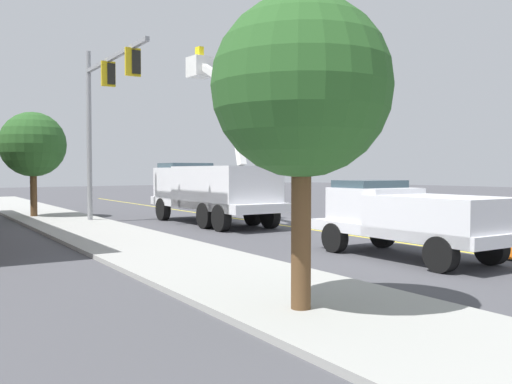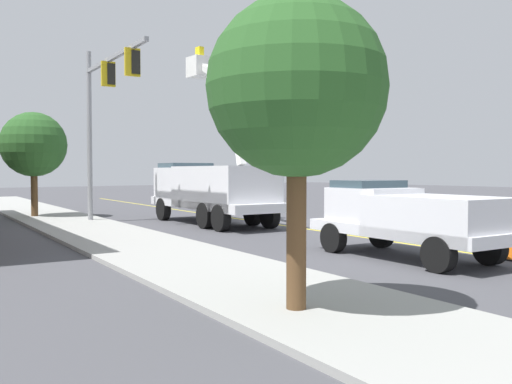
% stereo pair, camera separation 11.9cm
% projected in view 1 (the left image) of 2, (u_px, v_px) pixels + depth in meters
% --- Properties ---
extents(ground, '(120.00, 120.00, 0.00)m').
position_uv_depth(ground, '(261.00, 222.00, 24.74)').
color(ground, '#47474C').
extents(sidewalk_far_side, '(60.06, 9.59, 0.12)m').
position_uv_depth(sidewalk_far_side, '(94.00, 231.00, 20.69)').
color(sidewalk_far_side, '#9E9E99').
rests_on(sidewalk_far_side, ground).
extents(lane_centre_stripe, '(49.76, 5.17, 0.01)m').
position_uv_depth(lane_centre_stripe, '(261.00, 222.00, 24.74)').
color(lane_centre_stripe, yellow).
rests_on(lane_centre_stripe, ground).
extents(utility_bucket_truck, '(8.41, 3.31, 7.86)m').
position_uv_depth(utility_bucket_truck, '(211.00, 187.00, 24.01)').
color(utility_bucket_truck, white).
rests_on(utility_bucket_truck, ground).
extents(service_pickup_truck, '(5.78, 2.65, 2.06)m').
position_uv_depth(service_pickup_truck, '(409.00, 216.00, 14.54)').
color(service_pickup_truck, white).
rests_on(service_pickup_truck, ground).
extents(passing_minivan, '(4.97, 2.37, 1.69)m').
position_uv_depth(passing_minivan, '(220.00, 193.00, 33.39)').
color(passing_minivan, navy).
rests_on(passing_minivan, ground).
extents(traffic_cone_leading, '(0.40, 0.40, 0.72)m').
position_uv_depth(traffic_cone_leading, '(512.00, 247.00, 14.31)').
color(traffic_cone_leading, black).
rests_on(traffic_cone_leading, ground).
extents(traffic_cone_mid_front, '(0.40, 0.40, 0.84)m').
position_uv_depth(traffic_cone_mid_front, '(216.00, 208.00, 27.93)').
color(traffic_cone_mid_front, black).
rests_on(traffic_cone_mid_front, ground).
extents(traffic_signal_mast, '(7.21, 0.97, 7.64)m').
position_uv_depth(traffic_signal_mast, '(103.00, 101.00, 22.68)').
color(traffic_signal_mast, gray).
rests_on(traffic_signal_mast, ground).
extents(street_tree_left, '(2.88, 2.88, 5.11)m').
position_uv_depth(street_tree_left, '(302.00, 89.00, 8.68)').
color(street_tree_left, brown).
rests_on(street_tree_left, ground).
extents(street_tree_right, '(3.13, 3.13, 5.17)m').
position_uv_depth(street_tree_right, '(33.00, 145.00, 26.53)').
color(street_tree_right, brown).
rests_on(street_tree_right, ground).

